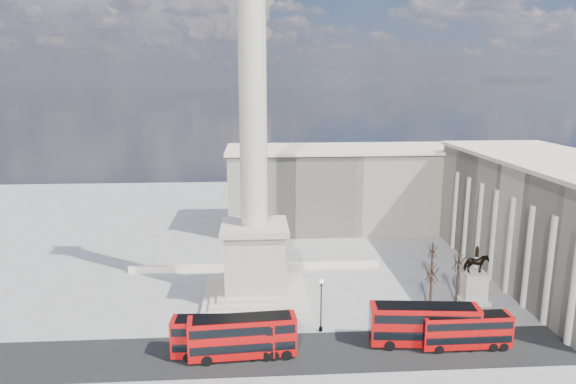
% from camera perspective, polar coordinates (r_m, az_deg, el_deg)
% --- Properties ---
extents(ground, '(180.00, 180.00, 0.00)m').
position_cam_1_polar(ground, '(68.80, -3.61, -13.41)').
color(ground, gray).
rests_on(ground, ground).
extents(asphalt_road, '(120.00, 9.00, 0.01)m').
position_cam_1_polar(asphalt_road, '(60.14, 1.42, -17.43)').
color(asphalt_road, black).
rests_on(asphalt_road, ground).
extents(nelsons_column, '(14.00, 14.00, 49.85)m').
position_cam_1_polar(nelsons_column, '(69.11, -3.77, -1.89)').
color(nelsons_column, '#B3AA95').
rests_on(nelsons_column, ground).
extents(balustrade_wall, '(40.00, 0.60, 1.10)m').
position_cam_1_polar(balustrade_wall, '(83.32, -3.66, -8.30)').
color(balustrade_wall, beige).
rests_on(balustrade_wall, ground).
extents(building_east, '(19.00, 46.00, 18.60)m').
position_cam_1_polar(building_east, '(87.27, 27.34, -2.69)').
color(building_east, '#B0AB90').
rests_on(building_east, ground).
extents(building_northeast, '(51.00, 17.00, 16.60)m').
position_cam_1_polar(building_northeast, '(106.12, 7.10, 0.51)').
color(building_northeast, '#B0AB90').
rests_on(building_northeast, ground).
extents(red_bus_a, '(11.90, 3.53, 4.76)m').
position_cam_1_polar(red_bus_a, '(58.33, -5.01, -15.68)').
color(red_bus_a, '#B00909').
rests_on(red_bus_a, ground).
extents(red_bus_b, '(11.37, 3.08, 4.57)m').
position_cam_1_polar(red_bus_b, '(58.77, -7.10, -15.62)').
color(red_bus_b, '#B00909').
rests_on(red_bus_b, ground).
extents(red_bus_c, '(12.43, 3.97, 4.95)m').
position_cam_1_polar(red_bus_c, '(62.33, 14.95, -14.04)').
color(red_bus_c, '#B00909').
rests_on(red_bus_c, ground).
extents(red_bus_d, '(10.21, 2.50, 4.13)m').
position_cam_1_polar(red_bus_d, '(63.37, 19.18, -14.31)').
color(red_bus_d, '#B00909').
rests_on(red_bus_d, ground).
extents(victorian_lamp, '(0.57, 0.57, 6.68)m').
position_cam_1_polar(victorian_lamp, '(63.03, 3.70, -11.98)').
color(victorian_lamp, black).
rests_on(victorian_lamp, ground).
extents(equestrian_statue, '(3.88, 2.91, 8.11)m').
position_cam_1_polar(equestrian_statue, '(75.36, 20.01, -9.49)').
color(equestrian_statue, beige).
rests_on(equestrian_statue, ground).
extents(bare_tree_near, '(1.79, 1.79, 7.83)m').
position_cam_1_polar(bare_tree_near, '(73.09, 18.46, -7.24)').
color(bare_tree_near, '#332319').
rests_on(bare_tree_near, ground).
extents(bare_tree_mid, '(1.97, 1.97, 7.47)m').
position_cam_1_polar(bare_tree_mid, '(68.92, 15.73, -8.51)').
color(bare_tree_mid, '#332319').
rests_on(bare_tree_mid, ground).
extents(bare_tree_far, '(1.64, 1.64, 6.70)m').
position_cam_1_polar(bare_tree_far, '(79.34, 15.76, -6.20)').
color(bare_tree_far, '#332319').
rests_on(bare_tree_far, ground).
extents(pedestrian_walking, '(0.75, 0.56, 1.87)m').
position_cam_1_polar(pedestrian_walking, '(66.18, 16.17, -14.10)').
color(pedestrian_walking, black).
rests_on(pedestrian_walking, ground).
extents(pedestrian_standing, '(0.82, 0.64, 1.69)m').
position_cam_1_polar(pedestrian_standing, '(69.52, 23.09, -13.38)').
color(pedestrian_standing, black).
rests_on(pedestrian_standing, ground).
extents(pedestrian_crossing, '(1.04, 1.05, 1.78)m').
position_cam_1_polar(pedestrian_crossing, '(68.16, 10.63, -13.04)').
color(pedestrian_crossing, black).
rests_on(pedestrian_crossing, ground).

